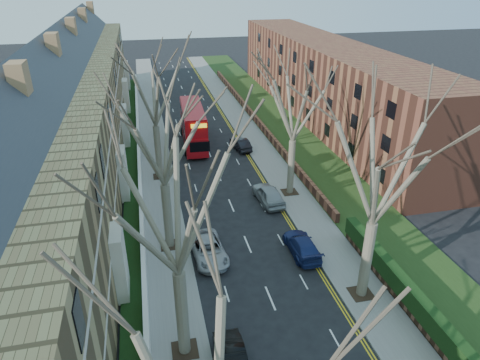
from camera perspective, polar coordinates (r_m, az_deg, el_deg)
pavement_left at (r=53.16m, az=-11.58°, el=5.47°), size 3.00×102.00×0.12m
pavement_right at (r=54.61m, az=1.14°, el=6.58°), size 3.00×102.00×0.12m
terrace_left at (r=44.40m, az=-21.72°, el=7.40°), size 9.70×78.00×13.60m
flats_right at (r=60.46m, az=11.11°, el=12.95°), size 13.97×54.00×10.00m
wall_hedge_right at (r=25.94m, az=26.69°, el=-19.66°), size 0.70×24.00×1.80m
front_wall_left at (r=45.54m, az=-13.28°, el=2.42°), size 0.30×78.00×1.00m
grass_verge_right at (r=55.78m, az=5.66°, el=6.99°), size 6.00×102.00×0.06m
tree_left_mid at (r=19.13m, az=-8.97°, el=-2.30°), size 10.50×10.50×14.71m
tree_left_far at (r=28.42m, az=-10.63°, el=6.67°), size 10.15×10.15×14.22m
tree_left_dist at (r=39.86m, az=-11.70°, el=12.77°), size 10.50×10.50×14.71m
tree_right_mid at (r=24.18m, az=18.56°, el=2.93°), size 10.50×10.50×14.71m
tree_right_far at (r=36.24m, az=7.39°, el=11.22°), size 10.15×10.15×14.22m
double_decker_bus at (r=50.09m, az=-6.24°, el=7.09°), size 3.01×10.51×4.38m
car_left_far at (r=30.90m, az=-4.24°, el=-9.20°), size 2.58×4.97×1.34m
car_right_near at (r=31.58m, az=8.26°, el=-8.61°), size 1.83×4.49×1.30m
car_right_mid at (r=37.70m, az=3.80°, el=-1.89°), size 2.20×4.71×1.56m
car_right_far at (r=48.85m, az=0.08°, el=4.86°), size 1.89×4.07×1.29m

